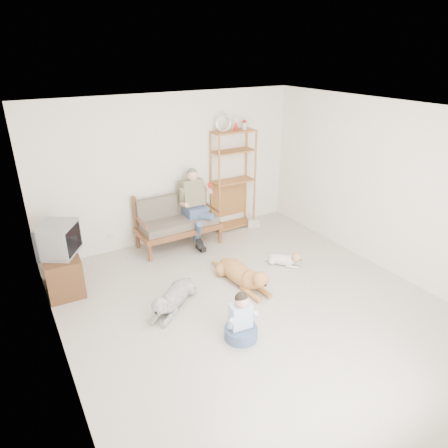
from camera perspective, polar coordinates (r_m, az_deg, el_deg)
floor at (r=5.82m, az=4.37°, el=-11.84°), size 5.50×5.50×0.00m
ceiling at (r=4.77m, az=5.41°, el=15.49°), size 5.50×5.50×0.00m
wall_back at (r=7.43m, az=-7.47°, el=7.76°), size 5.00×0.00×5.00m
wall_left at (r=4.35m, az=-23.44°, el=-6.22°), size 0.00×5.50×5.50m
wall_right at (r=6.82m, az=22.40°, el=4.66°), size 0.00×5.50×5.50m
loveseat at (r=7.39m, az=-6.72°, el=0.57°), size 1.51×0.72×0.95m
man at (r=7.29m, az=-3.89°, el=1.76°), size 0.54×0.77×1.24m
etagere at (r=7.88m, az=1.30°, el=6.33°), size 0.88×0.38×2.29m
book_stack at (r=8.28m, az=4.21°, el=0.25°), size 0.29×0.26×0.16m
tv_stand at (r=6.54m, az=-22.13°, el=-6.23°), size 0.55×0.92×0.60m
crt_tv at (r=6.28m, az=-22.54°, el=-2.03°), size 0.69×0.73×0.47m
wall_outlet at (r=7.42m, az=-15.87°, el=-1.69°), size 0.12×0.02×0.08m
golden_retriever at (r=6.22m, az=2.74°, el=-7.28°), size 0.41×1.40×0.42m
shaggy_dog at (r=5.78m, az=-7.35°, el=-10.44°), size 0.98×0.90×0.37m
terrier at (r=6.85m, az=8.82°, el=-5.00°), size 0.48×0.58×0.26m
child at (r=5.15m, az=2.43°, el=-13.78°), size 0.43×0.43×0.67m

